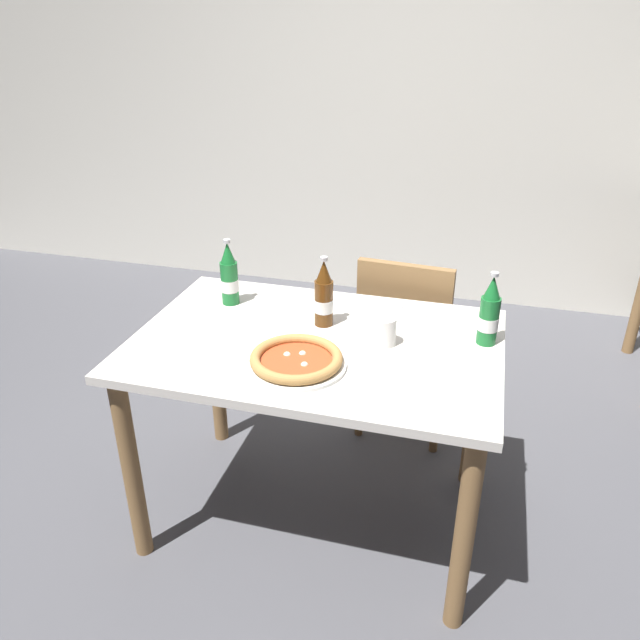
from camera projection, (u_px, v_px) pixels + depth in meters
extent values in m
plane|color=#4C4C51|center=(317.00, 512.00, 2.37)|extent=(8.00, 8.00, 0.00)
cube|color=silver|center=(416.00, 90.00, 3.68)|extent=(7.00, 0.10, 2.60)
cube|color=silver|center=(316.00, 344.00, 2.04)|extent=(1.20, 0.80, 0.03)
cylinder|color=olive|center=(131.00, 470.00, 2.04)|extent=(0.06, 0.06, 0.72)
cylinder|color=olive|center=(464.00, 536.00, 1.78)|extent=(0.06, 0.06, 0.72)
cylinder|color=olive|center=(216.00, 368.00, 2.63)|extent=(0.06, 0.06, 0.72)
cylinder|color=olive|center=(476.00, 407.00, 2.37)|extent=(0.06, 0.06, 0.72)
cube|color=olive|center=(410.00, 340.00, 2.71)|extent=(0.43, 0.43, 0.04)
cube|color=olive|center=(403.00, 311.00, 2.46)|extent=(0.38, 0.07, 0.40)
cylinder|color=olive|center=(450.00, 372.00, 2.90)|extent=(0.04, 0.04, 0.41)
cylinder|color=olive|center=(380.00, 359.00, 3.00)|extent=(0.04, 0.04, 0.41)
cylinder|color=olive|center=(437.00, 411.00, 2.61)|extent=(0.04, 0.04, 0.41)
cylinder|color=olive|center=(360.00, 396.00, 2.72)|extent=(0.04, 0.04, 0.41)
cylinder|color=white|center=(296.00, 364.00, 1.88)|extent=(0.31, 0.31, 0.01)
cylinder|color=#CC4723|center=(296.00, 361.00, 1.88)|extent=(0.22, 0.22, 0.01)
torus|color=#B78447|center=(296.00, 358.00, 1.87)|extent=(0.28, 0.28, 0.03)
sphere|color=silver|center=(287.00, 355.00, 1.91)|extent=(0.02, 0.02, 0.02)
sphere|color=silver|center=(304.00, 366.00, 1.85)|extent=(0.02, 0.02, 0.02)
sphere|color=silver|center=(303.00, 354.00, 1.91)|extent=(0.02, 0.02, 0.02)
cylinder|color=#196B2D|center=(230.00, 283.00, 2.26)|extent=(0.06, 0.06, 0.16)
cone|color=#196B2D|center=(228.00, 253.00, 2.20)|extent=(0.05, 0.05, 0.07)
cylinder|color=#B7B7BC|center=(227.00, 241.00, 2.18)|extent=(0.03, 0.03, 0.01)
cylinder|color=white|center=(230.00, 285.00, 2.26)|extent=(0.07, 0.07, 0.04)
cylinder|color=#512D0F|center=(324.00, 303.00, 2.10)|extent=(0.06, 0.06, 0.16)
cone|color=#512D0F|center=(324.00, 271.00, 2.05)|extent=(0.05, 0.05, 0.07)
cylinder|color=#B7B7BC|center=(324.00, 259.00, 2.03)|extent=(0.03, 0.03, 0.01)
cylinder|color=white|center=(324.00, 305.00, 2.10)|extent=(0.07, 0.07, 0.04)
cylinder|color=#196B2D|center=(488.00, 321.00, 1.98)|extent=(0.06, 0.06, 0.16)
cone|color=#196B2D|center=(493.00, 287.00, 1.93)|extent=(0.05, 0.05, 0.07)
cylinder|color=#B7B7BC|center=(495.00, 274.00, 1.91)|extent=(0.03, 0.03, 0.01)
cylinder|color=white|center=(488.00, 323.00, 1.98)|extent=(0.07, 0.07, 0.04)
cube|color=white|center=(398.00, 317.00, 2.18)|extent=(0.20, 0.20, 0.00)
cube|color=silver|center=(403.00, 317.00, 2.17)|extent=(0.01, 0.19, 0.00)
cube|color=silver|center=(392.00, 316.00, 2.18)|extent=(0.05, 0.17, 0.00)
cylinder|color=white|center=(385.00, 331.00, 1.99)|extent=(0.07, 0.07, 0.09)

